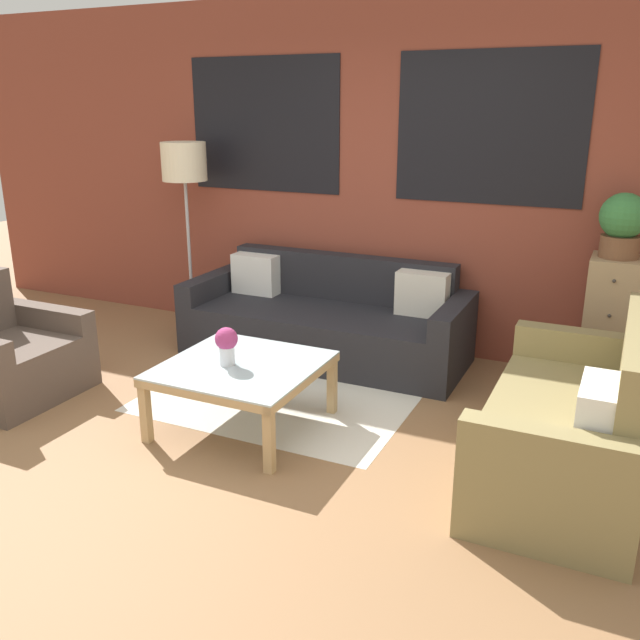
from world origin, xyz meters
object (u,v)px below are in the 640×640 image
armchair_corner (7,358)px  coffee_table (242,373)px  settee_vintage (574,428)px  flower_vase (227,343)px  couch_dark (327,323)px  floor_lamp (184,169)px  potted_plant (623,224)px  drawer_cabinet (609,325)px

armchair_corner → coffee_table: armchair_corner is taller
settee_vintage → flower_vase: 2.06m
couch_dark → flower_vase: bearing=-90.6°
armchair_corner → floor_lamp: floor_lamp is taller
potted_plant → coffee_table: bearing=-141.4°
coffee_table → floor_lamp: bearing=134.0°
flower_vase → couch_dark: bearing=89.4°
coffee_table → floor_lamp: size_ratio=0.56×
couch_dark → potted_plant: 2.30m
drawer_cabinet → potted_plant: potted_plant is taller
settee_vintage → drawer_cabinet: 1.42m
armchair_corner → coffee_table: (1.76, 0.27, 0.09)m
coffee_table → flower_vase: bearing=-143.8°
floor_lamp → drawer_cabinet: 3.60m
armchair_corner → drawer_cabinet: bearing=26.5°
floor_lamp → potted_plant: size_ratio=3.78×
armchair_corner → drawer_cabinet: size_ratio=0.88×
potted_plant → flower_vase: bearing=-141.5°
potted_plant → couch_dark: bearing=-174.0°
couch_dark → coffee_table: 1.41m
flower_vase → potted_plant: bearing=38.5°
drawer_cabinet → potted_plant: size_ratio=2.21×
couch_dark → potted_plant: size_ratio=5.15×
couch_dark → floor_lamp: (-1.38, 0.09, 1.16)m
settee_vintage → potted_plant: size_ratio=3.71×
potted_plant → drawer_cabinet: bearing=-90.0°
coffee_table → drawer_cabinet: drawer_cabinet is taller
coffee_table → potted_plant: 2.73m
couch_dark → drawer_cabinet: 2.11m
couch_dark → floor_lamp: size_ratio=1.36×
couch_dark → potted_plant: (2.09, 0.22, 0.93)m
couch_dark → armchair_corner: 2.38m
floor_lamp → flower_vase: size_ratio=6.87×
couch_dark → floor_lamp: bearing=176.4°
potted_plant → flower_vase: size_ratio=1.82×
couch_dark → flower_vase: 1.48m
armchair_corner → potted_plant: bearing=26.5°
coffee_table → potted_plant: potted_plant is taller
drawer_cabinet → coffee_table: bearing=-141.4°
settee_vintage → floor_lamp: floor_lamp is taller
couch_dark → flower_vase: (-0.01, -1.45, 0.30)m
armchair_corner → potted_plant: 4.34m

